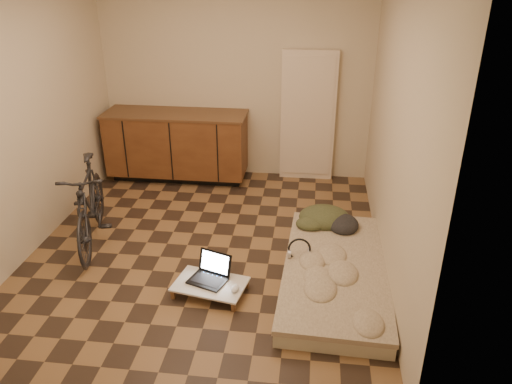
# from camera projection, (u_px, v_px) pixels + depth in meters

# --- Properties ---
(room_shell) EXTENTS (3.50, 4.00, 2.60)m
(room_shell) POSITION_uv_depth(u_px,v_px,m) (202.00, 127.00, 4.63)
(room_shell) COLOR brown
(room_shell) RESTS_ON ground
(cabinets) EXTENTS (1.84, 0.62, 0.91)m
(cabinets) POSITION_uv_depth(u_px,v_px,m) (177.00, 145.00, 6.59)
(cabinets) COLOR black
(cabinets) RESTS_ON ground
(appliance_panel) EXTENTS (0.70, 0.10, 1.70)m
(appliance_panel) POSITION_uv_depth(u_px,v_px,m) (308.00, 117.00, 6.46)
(appliance_panel) COLOR beige
(appliance_panel) RESTS_ON ground
(bicycle) EXTENTS (0.83, 1.58, 0.98)m
(bicycle) POSITION_uv_depth(u_px,v_px,m) (89.00, 200.00, 5.06)
(bicycle) COLOR black
(bicycle) RESTS_ON ground
(futon) EXTENTS (1.02, 2.00, 0.17)m
(futon) POSITION_uv_depth(u_px,v_px,m) (336.00, 273.00, 4.61)
(futon) COLOR #C0B89A
(futon) RESTS_ON ground
(clothing_pile) EXTENTS (0.59, 0.50, 0.23)m
(clothing_pile) POSITION_uv_depth(u_px,v_px,m) (329.00, 213.00, 5.24)
(clothing_pile) COLOR #353B22
(clothing_pile) RESTS_ON futon
(headphones) EXTENTS (0.26, 0.24, 0.16)m
(headphones) POSITION_uv_depth(u_px,v_px,m) (299.00, 249.00, 4.68)
(headphones) COLOR black
(headphones) RESTS_ON futon
(lap_desk) EXTENTS (0.69, 0.52, 0.10)m
(lap_desk) POSITION_uv_depth(u_px,v_px,m) (210.00, 284.00, 4.43)
(lap_desk) COLOR brown
(lap_desk) RESTS_ON ground
(laptop) EXTENTS (0.40, 0.38, 0.22)m
(laptop) POSITION_uv_depth(u_px,v_px,m) (210.00, 274.00, 4.47)
(laptop) COLOR black
(laptop) RESTS_ON lap_desk
(mouse) EXTENTS (0.09, 0.12, 0.04)m
(mouse) POSITION_uv_depth(u_px,v_px,m) (235.00, 289.00, 4.32)
(mouse) COLOR silver
(mouse) RESTS_ON lap_desk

